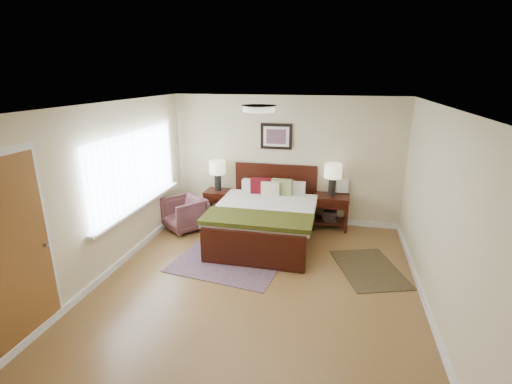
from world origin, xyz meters
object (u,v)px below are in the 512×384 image
Objects in this scene: nightstand_right at (331,209)px; lamp_right at (333,174)px; lamp_left at (218,170)px; rug_persian at (241,248)px; armchair at (184,214)px; nightstand_left at (218,196)px; bed at (266,212)px.

lamp_right is at bearing 90.00° from nightstand_right.
rug_persian is at bearing -57.53° from lamp_left.
armchair is at bearing 163.82° from rug_persian.
nightstand_left is at bearing -90.00° from lamp_left.
nightstand_left is 0.87× the size of armchair.
nightstand_right is 1.97m from rug_persian.
lamp_left is (-1.15, 0.82, 0.50)m from bed.
armchair is (-1.61, 0.12, -0.21)m from bed.
bed is at bearing -144.16° from nightstand_right.
bed reaches higher than armchair.
nightstand_right is 0.69m from lamp_right.
nightstand_right is 1.09× the size of lamp_left.
rug_persian is (1.27, -0.57, -0.31)m from armchair.
armchair is at bearing -124.02° from nightstand_left.
nightstand_right reaches higher than armchair.
lamp_right is at bearing 0.53° from nightstand_left.
armchair reaches higher than nightstand_left.
nightstand_left is 1.57m from rug_persian.
armchair reaches higher than rug_persian.
bed is at bearing 60.99° from rug_persian.
lamp_right reaches higher than bed.
lamp_right is (1.12, 0.82, 0.55)m from bed.
bed is 0.77m from rug_persian.
lamp_right is (0.00, 0.01, 0.69)m from nightstand_right.
lamp_left is 0.26× the size of rug_persian.
lamp_right is (2.27, 0.02, 0.60)m from nightstand_left.
bed is 3.22× the size of nightstand_right.
lamp_left reaches higher than rug_persian.
nightstand_left is 0.99× the size of lamp_right.
armchair is at bearing -123.22° from lamp_left.
nightstand_right is (2.27, 0.01, -0.09)m from nightstand_left.
lamp_left is (-2.27, 0.01, 0.64)m from nightstand_right.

